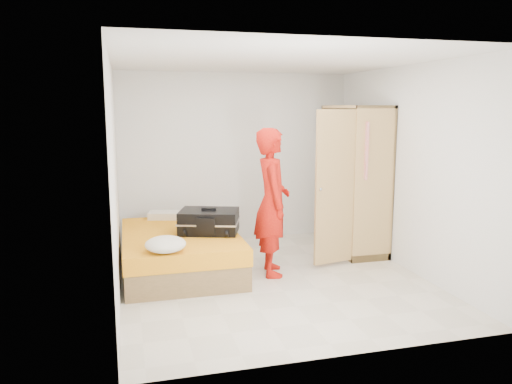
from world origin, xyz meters
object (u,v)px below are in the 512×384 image
object	(u,v)px
suitcase	(209,221)
round_cushion	(166,244)
bed	(180,251)
person	(272,202)
wardrobe	(353,184)

from	to	relation	value
suitcase	round_cushion	distance (m)	0.96
bed	suitcase	size ratio (longest dim) A/B	2.31
bed	person	xyz separation A→B (m)	(1.10, -0.42, 0.66)
wardrobe	person	size ratio (longest dim) A/B	1.15
suitcase	round_cushion	world-z (taller)	suitcase
wardrobe	suitcase	distance (m)	2.19
wardrobe	suitcase	size ratio (longest dim) A/B	2.41
wardrobe	round_cushion	size ratio (longest dim) A/B	4.65
person	suitcase	size ratio (longest dim) A/B	2.10
wardrobe	person	world-z (taller)	wardrobe
bed	round_cushion	size ratio (longest dim) A/B	4.47
bed	suitcase	world-z (taller)	suitcase
round_cushion	bed	bearing A→B (deg)	73.82
wardrobe	round_cushion	distance (m)	2.97
wardrobe	person	xyz separation A→B (m)	(-1.40, -0.64, -0.08)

